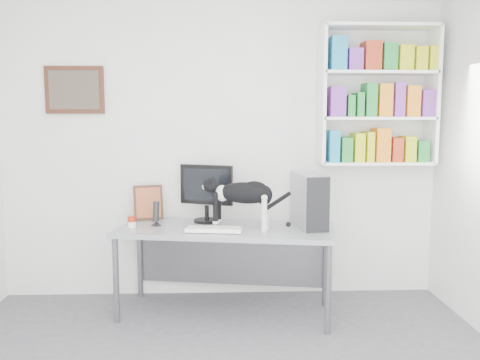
# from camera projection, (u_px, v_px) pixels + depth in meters

# --- Properties ---
(room) EXTENTS (4.01, 4.01, 2.70)m
(room) POSITION_uv_depth(u_px,v_px,m) (221.00, 176.00, 2.69)
(room) COLOR #5E5E63
(room) RESTS_ON ground
(bookshelf) EXTENTS (1.03, 0.28, 1.24)m
(bookshelf) POSITION_uv_depth(u_px,v_px,m) (378.00, 96.00, 4.51)
(bookshelf) COLOR white
(bookshelf) RESTS_ON room
(wall_art) EXTENTS (0.52, 0.04, 0.42)m
(wall_art) POSITION_uv_depth(u_px,v_px,m) (75.00, 90.00, 4.52)
(wall_art) COLOR #462516
(wall_art) RESTS_ON room
(desk) EXTENTS (1.88, 0.99, 0.75)m
(desk) POSITION_uv_depth(u_px,v_px,m) (225.00, 271.00, 4.27)
(desk) COLOR gray
(desk) RESTS_ON room
(monitor) EXTENTS (0.53, 0.39, 0.51)m
(monitor) POSITION_uv_depth(u_px,v_px,m) (207.00, 193.00, 4.43)
(monitor) COLOR black
(monitor) RESTS_ON desk
(keyboard) EXTENTS (0.47, 0.23, 0.03)m
(keyboard) POSITION_uv_depth(u_px,v_px,m) (214.00, 229.00, 4.08)
(keyboard) COLOR white
(keyboard) RESTS_ON desk
(pc_tower) EXTENTS (0.26, 0.48, 0.45)m
(pc_tower) POSITION_uv_depth(u_px,v_px,m) (309.00, 201.00, 4.21)
(pc_tower) COLOR #A6A6AA
(pc_tower) RESTS_ON desk
(speaker) EXTENTS (0.11, 0.11, 0.22)m
(speaker) POSITION_uv_depth(u_px,v_px,m) (156.00, 213.00, 4.29)
(speaker) COLOR black
(speaker) RESTS_ON desk
(leaning_print) EXTENTS (0.27, 0.16, 0.32)m
(leaning_print) POSITION_uv_depth(u_px,v_px,m) (148.00, 202.00, 4.55)
(leaning_print) COLOR #462516
(leaning_print) RESTS_ON desk
(soup_can) EXTENTS (0.08, 0.08, 0.10)m
(soup_can) POSITION_uv_depth(u_px,v_px,m) (132.00, 222.00, 4.22)
(soup_can) COLOR #A51F0E
(soup_can) RESTS_ON desk
(cat) EXTENTS (0.69, 0.38, 0.41)m
(cat) POSITION_uv_depth(u_px,v_px,m) (243.00, 205.00, 4.13)
(cat) COLOR black
(cat) RESTS_ON desk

